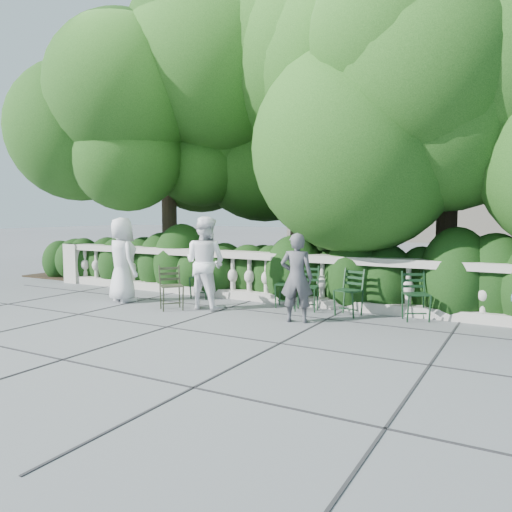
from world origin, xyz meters
The scene contains 13 objects.
ground centered at (0.00, 0.00, 0.00)m, with size 90.00×90.00×0.00m, color #53565B.
balustrade centered at (0.00, 1.80, 0.49)m, with size 12.00×0.44×1.00m.
shrub_hedge centered at (0.00, 3.00, 0.00)m, with size 15.00×2.60×1.70m, color black, non-canonical shape.
tree_canopy centered at (0.69, 3.19, 3.96)m, with size 15.04×6.52×6.78m.
chair_b centered at (-1.55, 1.31, 0.00)m, with size 0.44×0.48×0.84m, color black, non-canonical shape.
chair_c centered at (0.47, 1.28, 0.00)m, with size 0.44×0.48×0.84m, color black, non-canonical shape.
chair_d centered at (2.90, 1.31, 0.00)m, with size 0.44×0.48×0.84m, color black, non-canonical shape.
chair_e centered at (0.93, 1.16, 0.00)m, with size 0.44×0.48×0.84m, color black, non-canonical shape.
chair_f centered at (1.70, 1.11, 0.00)m, with size 0.44×0.48×0.84m, color black, non-canonical shape.
chair_weathered centered at (-1.23, 0.07, 0.00)m, with size 0.44×0.48×0.84m, color black, non-canonical shape.
person_businessman centered at (-2.75, 0.35, 0.86)m, with size 0.84×0.54×1.71m, color silver.
person_woman_grey centered at (1.13, 0.36, 0.74)m, with size 0.54×0.35×1.48m, color #45454A.
person_casual_man centered at (-0.87, 0.59, 0.87)m, with size 0.84×0.66×1.74m, color white.
Camera 1 is at (4.54, -7.07, 1.83)m, focal length 35.00 mm.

